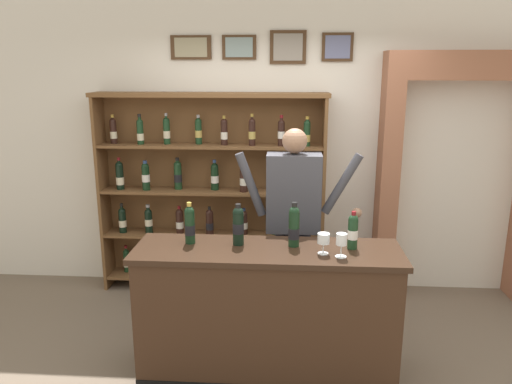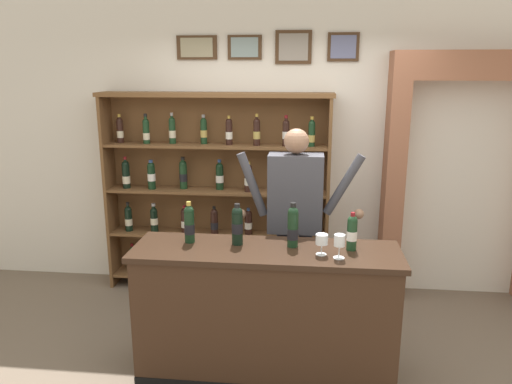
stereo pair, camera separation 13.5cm
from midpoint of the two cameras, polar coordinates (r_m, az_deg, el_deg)
name	(u,v)px [view 2 (the right image)]	position (r m, az deg, el deg)	size (l,w,h in m)	color
ground_plane	(277,375)	(3.88, 3.48, -20.49)	(14.00, 14.00, 0.02)	#6B5B4C
back_wall	(290,125)	(4.90, 4.73, 7.74)	(12.00, 0.19, 3.30)	silver
wine_shelf	(217,188)	(4.86, -3.78, 0.49)	(2.25, 0.31, 1.98)	brown
archway_doorway	(465,164)	(5.06, 23.83, 3.03)	(1.51, 0.45, 2.35)	#935B42
tasting_counter	(265,313)	(3.62, 2.21, -13.93)	(1.87, 0.55, 0.98)	#382316
shopkeeper	(295,211)	(3.95, 5.55, -2.17)	(1.02, 0.22, 1.75)	#2D3347
tasting_bottle_bianco	(189,224)	(3.53, -6.69, -3.68)	(0.07, 0.07, 0.30)	black
tasting_bottle_brunello	(237,225)	(3.46, -1.08, -3.82)	(0.08, 0.08, 0.30)	black
tasting_bottle_riserva	(293,226)	(3.43, 5.44, -4.03)	(0.08, 0.08, 0.32)	black
tasting_bottle_chianti	(352,232)	(3.44, 12.23, -4.58)	(0.07, 0.07, 0.27)	#19381E
wine_glass_left	(339,242)	(3.28, 10.87, -5.70)	(0.08, 0.08, 0.16)	silver
wine_glass_spare	(322,240)	(3.32, 8.82, -5.56)	(0.08, 0.08, 0.14)	silver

